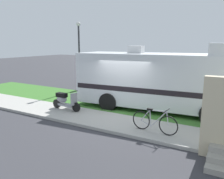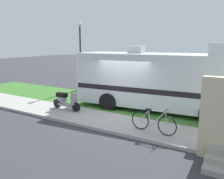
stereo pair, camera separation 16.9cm
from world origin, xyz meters
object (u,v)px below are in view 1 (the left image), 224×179
scooter (65,100)px  bicycle (154,122)px  pickup_truck_far (157,73)px  street_lamp_post (79,50)px  pickup_truck_near (125,74)px  motorhome_rv (161,79)px

scooter → bicycle: 4.79m
pickup_truck_far → street_lamp_post: (-3.83, -5.22, 1.88)m
scooter → street_lamp_post: (-2.56, 4.50, 2.23)m
scooter → pickup_truck_near: pickup_truck_near is taller
pickup_truck_far → motorhome_rv: bearing=-69.8°
pickup_truck_far → scooter: bearing=-97.5°
motorhome_rv → street_lamp_post: size_ratio=1.75×
street_lamp_post → motorhome_rv: bearing=-16.9°
scooter → bicycle: bearing=-7.5°
motorhome_rv → pickup_truck_far: motorhome_rv is taller
bicycle → street_lamp_post: (-7.30, 5.12, 2.29)m
bicycle → pickup_truck_far: pickup_truck_far is taller
scooter → motorhome_rv: bearing=32.9°
pickup_truck_near → pickup_truck_far: (1.58, 2.70, -0.07)m
pickup_truck_near → motorhome_rv: bearing=-46.7°
pickup_truck_near → street_lamp_post: 3.83m
scooter → pickup_truck_near: (-0.30, 7.02, 0.42)m
bicycle → pickup_truck_near: bearing=123.5°
scooter → pickup_truck_far: size_ratio=0.31×
motorhome_rv → pickup_truck_near: (-4.22, 4.48, -0.57)m
motorhome_rv → street_lamp_post: 6.88m
pickup_truck_near → street_lamp_post: street_lamp_post is taller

